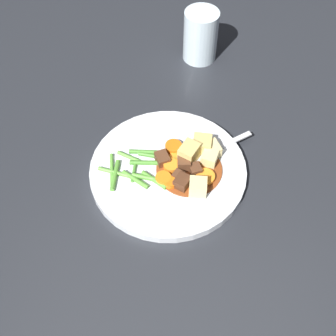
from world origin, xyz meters
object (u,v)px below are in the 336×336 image
Objects in this scene: meat_chunk_3 at (162,159)px; carrot_slice_2 at (177,156)px; carrot_slice_5 at (163,179)px; potato_chunk_4 at (212,149)px; fork at (210,152)px; potato_chunk_0 at (198,187)px; meat_chunk_4 at (182,182)px; dinner_plate at (168,171)px; meat_chunk_0 at (195,170)px; potato_chunk_3 at (202,144)px; potato_chunk_1 at (189,153)px; meat_chunk_1 at (184,163)px; potato_chunk_2 at (210,158)px; carrot_slice_3 at (170,183)px; meat_chunk_2 at (179,176)px; water_glass at (201,36)px; carrot_slice_1 at (172,165)px; carrot_slice_4 at (173,147)px; carrot_slice_0 at (205,177)px.

carrot_slice_2 is at bearing 24.86° from meat_chunk_3.
potato_chunk_4 is at bearing 40.56° from carrot_slice_5.
fork is (0.09, 0.03, -0.01)m from meat_chunk_3.
potato_chunk_0 reaches higher than meat_chunk_4.
meat_chunk_0 is at bearing -6.71° from dinner_plate.
potato_chunk_3 is 1.06× the size of potato_chunk_4.
meat_chunk_1 is (-0.01, -0.02, -0.01)m from potato_chunk_1.
potato_chunk_2 is (0.06, -0.00, 0.01)m from carrot_slice_2.
potato_chunk_2 is (0.02, 0.07, -0.00)m from potato_chunk_0.
carrot_slice_5 is at bearing 151.44° from carrot_slice_3.
potato_chunk_2 is at bearing 32.37° from carrot_slice_5.
meat_chunk_2 is at bearing -118.02° from potato_chunk_3.
potato_chunk_1 is at bearing -90.53° from water_glass.
meat_chunk_0 is (0.04, -0.01, 0.00)m from carrot_slice_1.
carrot_slice_5 reaches higher than dinner_plate.
fork is (0.02, 0.09, -0.01)m from potato_chunk_0.
carrot_slice_4 is (-0.01, 0.02, 0.00)m from carrot_slice_2.
potato_chunk_4 reaches higher than carrot_slice_1.
carrot_slice_0 is at bearing 16.25° from carrot_slice_3.
potato_chunk_2 reaches higher than dinner_plate.
potato_chunk_1 is 0.05m from fork.
potato_chunk_0 reaches higher than fork.
potato_chunk_4 is at bearing 48.57° from meat_chunk_2.
potato_chunk_1 reaches higher than carrot_slice_3.
meat_chunk_0 is 0.35m from water_glass.
potato_chunk_0 is 0.06m from meat_chunk_1.
meat_chunk_1 is (0.02, 0.00, 0.01)m from carrot_slice_1.
dinner_plate is at bearing -167.17° from carrot_slice_1.
meat_chunk_2 reaches higher than carrot_slice_5.
carrot_slice_3 is 0.07m from potato_chunk_1.
carrot_slice_1 is 0.04m from carrot_slice_4.
meat_chunk_0 is at bearing 29.06° from meat_chunk_2.
meat_chunk_1 is 1.39× the size of meat_chunk_2.
potato_chunk_3 is (-0.02, 0.03, 0.00)m from potato_chunk_2.
meat_chunk_2 is at bearing -108.48° from potato_chunk_1.
potato_chunk_2 is at bearing 39.23° from meat_chunk_2.
carrot_slice_5 is 0.06m from meat_chunk_0.
carrot_slice_5 is (-0.07, -0.01, 0.00)m from carrot_slice_0.
potato_chunk_4 and meat_chunk_1 have the same top height.
carrot_slice_2 is 1.17× the size of carrot_slice_3.
meat_chunk_3 is at bearing 169.30° from meat_chunk_1.
potato_chunk_2 is at bearing 48.23° from meat_chunk_0.
dinner_plate is at bearing 79.25° from carrot_slice_5.
meat_chunk_0 is at bearing -116.71° from fork.
potato_chunk_0 is 0.89× the size of potato_chunk_3.
potato_chunk_3 is 0.29m from water_glass.
carrot_slice_3 is 0.65× the size of potato_chunk_1.
potato_chunk_2 is at bearing 75.45° from potato_chunk_0.
potato_chunk_3 is at bearing 118.91° from potato_chunk_2.
meat_chunk_3 is at bearing -155.14° from carrot_slice_2.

